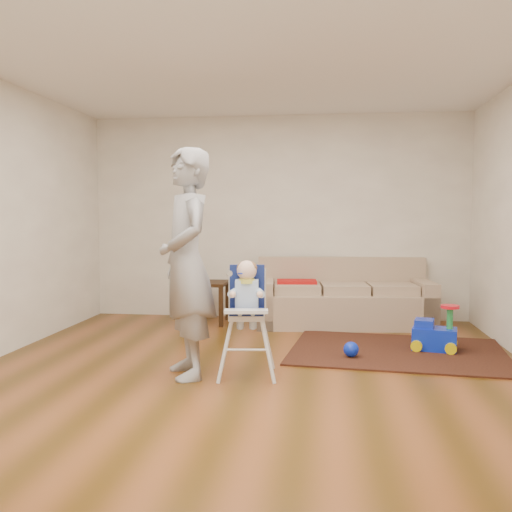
# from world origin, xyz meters

# --- Properties ---
(ground) EXTENTS (5.50, 5.50, 0.00)m
(ground) POSITION_xyz_m (0.00, 0.00, 0.00)
(ground) COLOR #472D0A
(ground) RESTS_ON ground
(room_envelope) EXTENTS (5.04, 5.52, 2.72)m
(room_envelope) POSITION_xyz_m (0.00, 0.53, 1.88)
(room_envelope) COLOR beige
(room_envelope) RESTS_ON ground
(sofa) EXTENTS (2.23, 1.07, 0.83)m
(sofa) POSITION_xyz_m (0.87, 2.30, 0.42)
(sofa) COLOR tan
(sofa) RESTS_ON ground
(side_table) EXTENTS (0.53, 0.53, 0.53)m
(side_table) POSITION_xyz_m (-0.87, 2.24, 0.27)
(side_table) COLOR black
(side_table) RESTS_ON ground
(area_rug) EXTENTS (2.27, 1.80, 0.02)m
(area_rug) POSITION_xyz_m (1.37, 0.94, 0.01)
(area_rug) COLOR black
(area_rug) RESTS_ON ground
(ride_on_toy) EXTENTS (0.49, 0.40, 0.47)m
(ride_on_toy) POSITION_xyz_m (1.75, 1.02, 0.25)
(ride_on_toy) COLOR #0D28CE
(ride_on_toy) RESTS_ON area_rug
(toy_ball) EXTENTS (0.15, 0.15, 0.15)m
(toy_ball) POSITION_xyz_m (0.90, 0.62, 0.09)
(toy_ball) COLOR #0D28CE
(toy_ball) RESTS_ON area_rug
(high_chair) EXTENTS (0.51, 0.51, 1.01)m
(high_chair) POSITION_xyz_m (-0.02, -0.09, 0.48)
(high_chair) COLOR silver
(high_chair) RESTS_ON ground
(adult) EXTENTS (0.74, 0.85, 1.95)m
(adult) POSITION_xyz_m (-0.52, -0.15, 0.98)
(adult) COLOR #99999B
(adult) RESTS_ON ground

